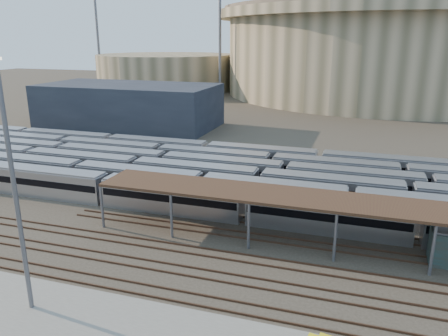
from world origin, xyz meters
TOP-DOWN VIEW (x-y plane):
  - ground at (0.00, 0.00)m, footprint 420.00×420.00m
  - apron at (-5.00, -15.00)m, footprint 50.00×9.00m
  - subway_trains at (3.99, 18.50)m, footprint 126.80×23.90m
  - inspection_shed at (22.00, 4.00)m, footprint 60.30×6.00m
  - empty_tracks at (0.00, -5.00)m, footprint 170.00×9.62m
  - stadium at (25.00, 140.00)m, footprint 124.00×124.00m
  - secondary_arena at (-60.00, 130.00)m, footprint 56.00×56.00m
  - service_building at (-35.00, 55.00)m, footprint 42.00×20.00m
  - floodlight_0 at (-30.00, 110.00)m, footprint 4.00×1.00m
  - floodlight_1 at (-85.00, 120.00)m, footprint 4.00×1.00m
  - floodlight_3 at (-10.00, 160.00)m, footprint 4.00×1.00m
  - yard_light_pole at (-4.70, -14.15)m, footprint 0.81×0.36m

SIDE VIEW (x-z plane):
  - ground at x=0.00m, z-range 0.00..0.00m
  - empty_tracks at x=0.00m, z-range 0.00..0.18m
  - apron at x=-5.00m, z-range 0.00..0.20m
  - subway_trains at x=3.99m, z-range 0.00..3.60m
  - inspection_shed at x=22.00m, z-range 2.33..7.63m
  - service_building at x=-35.00m, z-range 0.00..10.00m
  - secondary_arena at x=-60.00m, z-range 0.00..14.00m
  - yard_light_pole at x=-4.70m, z-range 0.28..19.72m
  - stadium at x=25.00m, z-range 0.22..32.72m
  - floodlight_0 at x=-30.00m, z-range 1.45..39.85m
  - floodlight_1 at x=-85.00m, z-range 1.45..39.85m
  - floodlight_3 at x=-10.00m, z-range 1.45..39.85m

